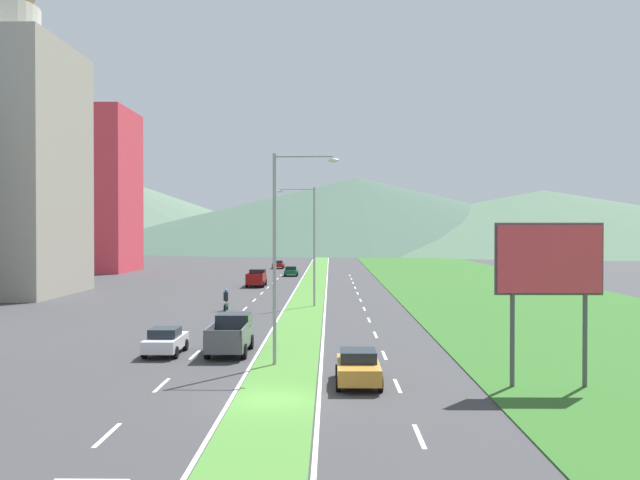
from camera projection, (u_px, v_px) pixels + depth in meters
ground_plane at (274, 401)px, 28.34m from camera, size 600.00×600.00×0.00m
grass_median at (312, 285)px, 88.33m from camera, size 3.20×240.00×0.06m
grass_verge_right at (481, 285)px, 88.03m from camera, size 24.00×240.00×0.06m
lane_dash_left_2 at (107, 435)px, 23.61m from camera, size 0.16×2.80×0.01m
lane_dash_left_3 at (162, 385)px, 31.20m from camera, size 0.16×2.80×0.01m
lane_dash_left_4 at (195, 355)px, 38.80m from camera, size 0.16×2.80×0.01m
lane_dash_left_5 at (217, 334)px, 46.39m from camera, size 0.16×2.80×0.01m
lane_dash_left_6 at (233, 320)px, 53.99m from camera, size 0.16×2.80×0.01m
lane_dash_left_7 at (245, 309)px, 61.59m from camera, size 0.16×2.80×0.01m
lane_dash_left_8 at (254, 300)px, 69.18m from camera, size 0.16×2.80×0.01m
lane_dash_left_9 at (262, 293)px, 76.78m from camera, size 0.16×2.80×0.01m
lane_dash_left_10 at (268, 288)px, 84.37m from camera, size 0.16×2.80×0.01m
lane_dash_left_11 at (273, 283)px, 91.97m from camera, size 0.16×2.80×0.01m
lane_dash_left_12 at (277, 279)px, 99.56m from camera, size 0.16×2.80×0.01m
lane_dash_left_13 at (281, 275)px, 107.16m from camera, size 0.16×2.80×0.01m
lane_dash_right_2 at (419, 436)px, 23.46m from camera, size 0.16×2.80×0.01m
lane_dash_right_3 at (397, 386)px, 31.06m from camera, size 0.16×2.80×0.01m
lane_dash_right_4 at (384, 355)px, 38.65m from camera, size 0.16×2.80×0.01m
lane_dash_right_5 at (375, 335)px, 46.25m from camera, size 0.16×2.80×0.01m
lane_dash_right_6 at (369, 320)px, 53.84m from camera, size 0.16×2.80×0.01m
lane_dash_right_7 at (364, 309)px, 61.44m from camera, size 0.16×2.80×0.01m
lane_dash_right_8 at (361, 300)px, 69.04m from camera, size 0.16×2.80×0.01m
lane_dash_right_9 at (358, 293)px, 76.63m from camera, size 0.16×2.80×0.01m
lane_dash_right_10 at (355, 288)px, 84.23m from camera, size 0.16×2.80×0.01m
lane_dash_right_11 at (353, 283)px, 91.82m from camera, size 0.16×2.80×0.01m
lane_dash_right_12 at (351, 279)px, 99.42m from camera, size 0.16×2.80×0.01m
lane_dash_right_13 at (350, 275)px, 107.01m from camera, size 0.16×2.80×0.01m
edge_line_median_left at (298, 285)px, 88.35m from camera, size 0.16×240.00×0.01m
edge_line_median_right at (327, 285)px, 88.30m from camera, size 0.16×240.00×0.01m
midrise_colored at (86, 191)px, 116.79m from camera, size 14.83×14.83×26.19m
hill_far_left at (86, 206)px, 322.20m from camera, size 203.50×203.50×34.81m
hill_far_center at (357, 212)px, 290.04m from camera, size 230.79×230.79×27.86m
hill_far_right at (543, 219)px, 271.27m from camera, size 232.22×232.22×21.75m
street_lamp_near at (281, 244)px, 35.67m from camera, size 3.29×0.28×10.51m
street_lamp_mid at (310, 238)px, 63.21m from camera, size 3.38×0.42×10.47m
billboard_roadside at (549, 267)px, 30.56m from camera, size 4.60×0.28×7.04m
car_1 at (166, 341)px, 38.94m from camera, size 1.86×4.16×1.46m
car_2 at (291, 271)px, 105.78m from camera, size 1.97×4.16×1.45m
car_3 at (278, 264)px, 126.64m from camera, size 2.00×4.74×1.43m
car_5 at (358, 367)px, 31.31m from camera, size 1.96×4.26×1.49m
pickup_truck_0 at (231, 335)px, 39.53m from camera, size 2.18×5.40×2.00m
pickup_truck_1 at (257, 278)px, 86.32m from camera, size 2.18×5.40×2.00m
motorcycle_rider at (226, 302)px, 60.04m from camera, size 0.36×2.00×1.80m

